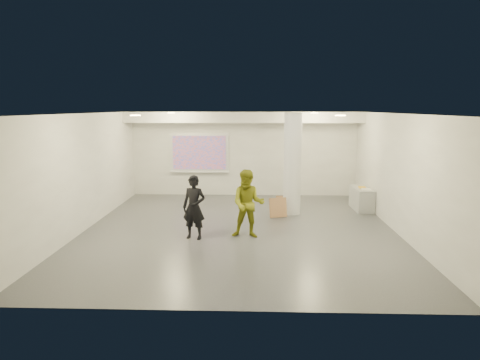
{
  "coord_description": "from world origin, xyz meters",
  "views": [
    {
      "loc": [
        0.39,
        -10.74,
        3.15
      ],
      "look_at": [
        0.0,
        0.4,
        1.25
      ],
      "focal_mm": 32.0,
      "sensor_mm": 36.0,
      "label": 1
    }
  ],
  "objects_px": {
    "column": "(292,164)",
    "woman": "(194,207)",
    "projection_screen": "(199,153)",
    "credenza": "(362,199)",
    "man": "(248,204)"
  },
  "relations": [
    {
      "from": "column",
      "to": "credenza",
      "type": "distance_m",
      "value": 2.56
    },
    {
      "from": "credenza",
      "to": "man",
      "type": "bearing_deg",
      "value": -141.4
    },
    {
      "from": "column",
      "to": "credenza",
      "type": "height_order",
      "value": "column"
    },
    {
      "from": "credenza",
      "to": "man",
      "type": "distance_m",
      "value": 4.62
    },
    {
      "from": "column",
      "to": "man",
      "type": "relative_size",
      "value": 1.79
    },
    {
      "from": "woman",
      "to": "man",
      "type": "xyz_separation_m",
      "value": [
        1.3,
        0.15,
        0.06
      ]
    },
    {
      "from": "column",
      "to": "projection_screen",
      "type": "bearing_deg",
      "value": 139.44
    },
    {
      "from": "column",
      "to": "man",
      "type": "distance_m",
      "value": 2.81
    },
    {
      "from": "projection_screen",
      "to": "man",
      "type": "distance_m",
      "value": 5.44
    },
    {
      "from": "credenza",
      "to": "man",
      "type": "relative_size",
      "value": 0.71
    },
    {
      "from": "projection_screen",
      "to": "woman",
      "type": "relative_size",
      "value": 1.35
    },
    {
      "from": "column",
      "to": "woman",
      "type": "height_order",
      "value": "column"
    },
    {
      "from": "projection_screen",
      "to": "credenza",
      "type": "height_order",
      "value": "projection_screen"
    },
    {
      "from": "woman",
      "to": "man",
      "type": "relative_size",
      "value": 0.93
    },
    {
      "from": "column",
      "to": "projection_screen",
      "type": "distance_m",
      "value": 4.08
    }
  ]
}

